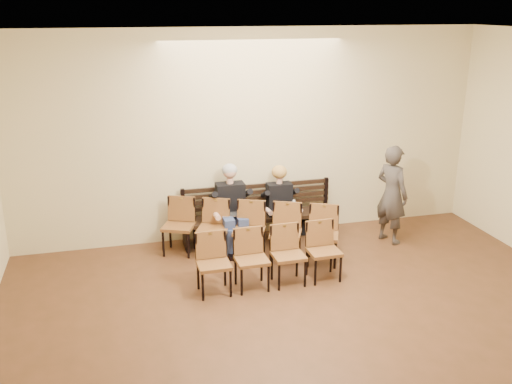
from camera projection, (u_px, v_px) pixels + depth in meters
room_walls at (362, 147)px, 5.39m from camera, size 8.02×10.01×3.51m
bench at (260, 227)px, 9.67m from camera, size 2.60×0.90×0.45m
seated_man at (232, 206)px, 9.30m from camera, size 0.58×0.80×1.38m
seated_woman at (281, 208)px, 9.53m from camera, size 0.51×0.71×1.19m
laptop at (231, 217)px, 9.21m from camera, size 0.36×0.31×0.23m
water_bottle at (294, 213)px, 9.37m from camera, size 0.08×0.08×0.22m
bag at (303, 226)px, 9.99m from camera, size 0.40×0.34×0.25m
passerby at (392, 187)px, 9.40m from camera, size 0.69×0.82×1.92m
chair_row_front at (249, 231)px, 8.92m from camera, size 2.73×1.58×0.90m
chair_row_back at (270, 258)px, 8.02m from camera, size 2.08×0.50×0.85m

